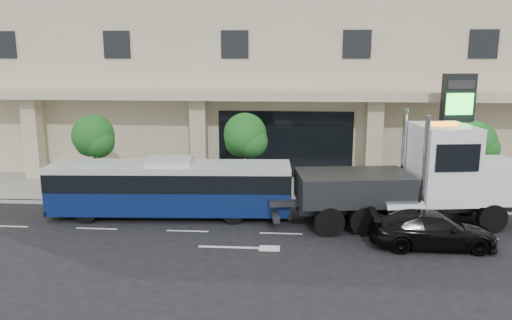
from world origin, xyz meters
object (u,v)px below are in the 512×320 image
at_px(tow_truck, 418,179).
at_px(black_sedan, 432,230).
at_px(signage_pylon, 455,136).
at_px(city_bus, 171,187).

bearing_deg(tow_truck, black_sedan, -97.99).
distance_m(tow_truck, signage_pylon, 5.06).
bearing_deg(black_sedan, tow_truck, -1.31).
distance_m(tow_truck, black_sedan, 2.97).
bearing_deg(city_bus, tow_truck, -4.56).
relative_size(city_bus, signage_pylon, 1.75).
relative_size(tow_truck, black_sedan, 2.29).
bearing_deg(tow_truck, city_bus, 170.87).
distance_m(city_bus, black_sedan, 11.49).
xyz_separation_m(tow_truck, black_sedan, (-0.01, -2.64, -1.36)).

